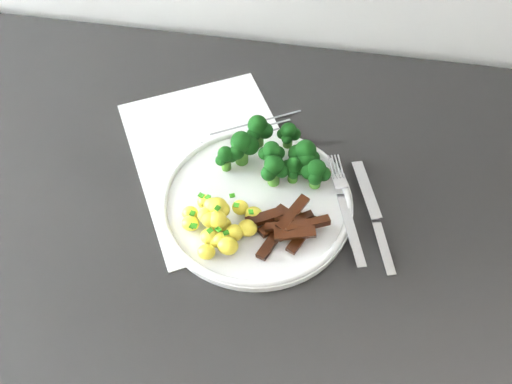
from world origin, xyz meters
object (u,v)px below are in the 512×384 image
counter (316,342)px  potatoes (219,223)px  fork (347,212)px  beef_strips (289,225)px  plate (256,202)px  knife (378,229)px  broccoli (277,153)px  recipe_paper (215,160)px

counter → potatoes: 0.53m
potatoes → fork: potatoes is taller
beef_strips → fork: 0.08m
plate → potatoes: bearing=-127.1°
fork → knife: (0.04, -0.01, -0.01)m
plate → broccoli: broccoli is taller
broccoli → potatoes: bearing=-117.5°
counter → fork: 0.49m
broccoli → fork: (0.10, -0.06, -0.02)m
recipe_paper → broccoli: 0.10m
broccoli → knife: size_ratio=0.90×
recipe_paper → beef_strips: 0.16m
recipe_paper → potatoes: (0.03, -0.12, 0.02)m
recipe_paper → beef_strips: size_ratio=3.42×
fork → counter: bearing=93.8°
knife → beef_strips: bearing=-170.2°
potatoes → broccoli: bearing=62.5°
counter → fork: bearing=-86.2°
broccoli → beef_strips: bearing=-72.8°
plate → broccoli: (0.02, 0.06, 0.04)m
recipe_paper → knife: size_ratio=2.16×
potatoes → plate: bearing=52.9°
recipe_paper → knife: bearing=-20.0°
knife → broccoli: bearing=151.7°
fork → broccoli: bearing=147.8°
plate → fork: size_ratio=1.47×
broccoli → potatoes: 0.13m
plate → potatoes: (-0.04, -0.05, 0.02)m
recipe_paper → plate: (0.07, -0.07, 0.01)m
broccoli → counter: bearing=-23.3°
broccoli → fork: broccoli is taller
knife → recipe_paper: bearing=160.0°
recipe_paper → broccoli: size_ratio=2.39×
recipe_paper → beef_strips: (0.12, -0.10, 0.02)m
plate → broccoli: bearing=72.4°
broccoli → beef_strips: broccoli is taller
broccoli → knife: broccoli is taller
counter → plate: size_ratio=9.65×
recipe_paper → broccoli: broccoli is taller
knife → plate: bearing=173.9°
potatoes → beef_strips: bearing=9.3°
beef_strips → counter: bearing=37.5°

